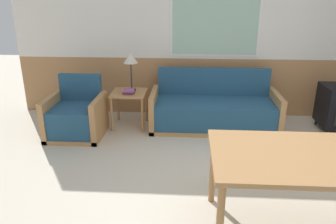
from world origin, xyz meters
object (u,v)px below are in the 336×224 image
at_px(side_table, 129,98).
at_px(table_lamp, 131,60).
at_px(couch, 214,111).
at_px(dining_table, 308,163).
at_px(armchair, 76,118).

relative_size(side_table, table_lamp, 0.95).
bearing_deg(table_lamp, side_table, -108.47).
distance_m(couch, dining_table, 2.53).
relative_size(armchair, side_table, 1.52).
xyz_separation_m(side_table, dining_table, (1.93, -2.38, 0.23)).
bearing_deg(dining_table, side_table, 129.07).
distance_m(couch, table_lamp, 1.53).
height_order(couch, side_table, couch).
bearing_deg(armchair, table_lamp, 20.71).
bearing_deg(couch, side_table, -178.19).
height_order(armchair, side_table, armchair).
bearing_deg(side_table, dining_table, -50.93).
distance_m(table_lamp, dining_table, 3.14).
xyz_separation_m(couch, table_lamp, (-1.31, 0.05, 0.79)).
bearing_deg(table_lamp, armchair, -146.70).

